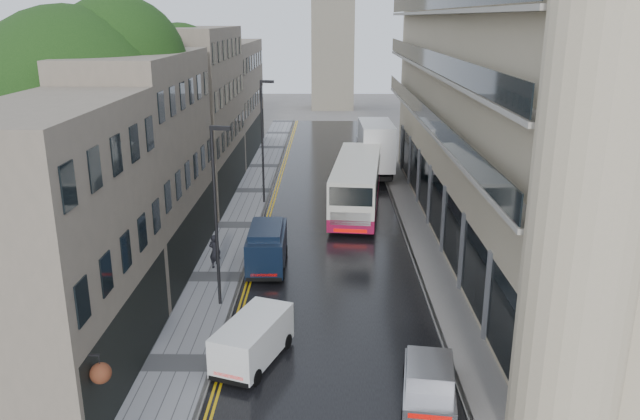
# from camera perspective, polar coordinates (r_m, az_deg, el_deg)

# --- Properties ---
(road) EXTENTS (9.00, 85.00, 0.02)m
(road) POSITION_cam_1_polar(r_m,az_deg,el_deg) (39.69, 0.96, -1.54)
(road) COLOR black
(road) RESTS_ON ground
(left_sidewalk) EXTENTS (2.70, 85.00, 0.12)m
(left_sidewalk) POSITION_cam_1_polar(r_m,az_deg,el_deg) (40.07, -7.44, -1.43)
(left_sidewalk) COLOR gray
(left_sidewalk) RESTS_ON ground
(right_sidewalk) EXTENTS (1.80, 85.00, 0.12)m
(right_sidewalk) POSITION_cam_1_polar(r_m,az_deg,el_deg) (40.07, 8.71, -1.49)
(right_sidewalk) COLOR slate
(right_sidewalk) RESTS_ON ground
(old_shop_row) EXTENTS (4.50, 56.00, 12.00)m
(old_shop_row) POSITION_cam_1_polar(r_m,az_deg,el_deg) (41.69, -12.23, 7.48)
(old_shop_row) COLOR gray
(old_shop_row) RESTS_ON ground
(modern_block) EXTENTS (8.00, 40.00, 14.00)m
(modern_block) POSITION_cam_1_polar(r_m,az_deg,el_deg) (38.03, 16.89, 7.75)
(modern_block) COLOR #C4B292
(modern_block) RESTS_ON ground
(tree_near) EXTENTS (10.56, 10.56, 13.89)m
(tree_near) POSITION_cam_1_polar(r_m,az_deg,el_deg) (33.02, -21.29, 5.88)
(tree_near) COLOR black
(tree_near) RESTS_ON ground
(tree_far) EXTENTS (9.24, 9.24, 12.46)m
(tree_far) POSITION_cam_1_polar(r_m,az_deg,el_deg) (45.20, -14.86, 8.32)
(tree_far) COLOR black
(tree_far) RESTS_ON ground
(cream_bus) EXTENTS (4.15, 12.83, 3.44)m
(cream_bus) POSITION_cam_1_polar(r_m,az_deg,el_deg) (39.81, 1.19, 1.12)
(cream_bus) COLOR silver
(cream_bus) RESTS_ON road
(white_lorry) EXTENTS (2.80, 8.70, 4.54)m
(white_lorry) POSITION_cam_1_polar(r_m,az_deg,el_deg) (50.65, 3.91, 5.23)
(white_lorry) COLOR silver
(white_lorry) RESTS_ON road
(silver_hatchback) EXTENTS (2.25, 4.13, 1.47)m
(silver_hatchback) POSITION_cam_1_polar(r_m,az_deg,el_deg) (21.41, 7.78, -17.08)
(silver_hatchback) COLOR #A6A5AA
(silver_hatchback) RESTS_ON road
(white_van) EXTENTS (2.97, 4.33, 1.80)m
(white_van) POSITION_cam_1_polar(r_m,az_deg,el_deg) (23.82, -9.43, -12.87)
(white_van) COLOR white
(white_van) RESTS_ON road
(navy_van) EXTENTS (1.99, 4.79, 2.42)m
(navy_van) POSITION_cam_1_polar(r_m,az_deg,el_deg) (31.69, -6.68, -4.26)
(navy_van) COLOR black
(navy_van) RESTS_ON road
(pedestrian) EXTENTS (0.81, 0.69, 1.87)m
(pedestrian) POSITION_cam_1_polar(r_m,az_deg,el_deg) (33.06, -9.59, -3.78)
(pedestrian) COLOR black
(pedestrian) RESTS_ON left_sidewalk
(lamp_post_near) EXTENTS (0.95, 0.39, 8.22)m
(lamp_post_near) POSITION_cam_1_polar(r_m,az_deg,el_deg) (27.97, -9.51, -0.80)
(lamp_post_near) COLOR black
(lamp_post_near) RESTS_ON left_sidewalk
(lamp_post_far) EXTENTS (0.99, 0.39, 8.56)m
(lamp_post_far) POSITION_cam_1_polar(r_m,az_deg,el_deg) (43.78, -5.28, 6.11)
(lamp_post_far) COLOR black
(lamp_post_far) RESTS_ON left_sidewalk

